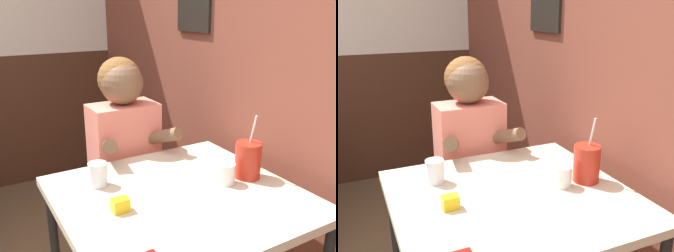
{
  "view_description": "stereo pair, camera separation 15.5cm",
  "coord_description": "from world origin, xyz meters",
  "views": [
    {
      "loc": [
        -0.04,
        -0.81,
        1.47
      ],
      "look_at": [
        0.7,
        0.47,
        1.0
      ],
      "focal_mm": 40.0,
      "sensor_mm": 36.0,
      "label": 1
    },
    {
      "loc": [
        0.1,
        -0.88,
        1.47
      ],
      "look_at": [
        0.7,
        0.47,
        1.0
      ],
      "focal_mm": 40.0,
      "sensor_mm": 36.0,
      "label": 2
    }
  ],
  "objects": [
    {
      "name": "condiment_mustard",
      "position": [
        0.4,
        0.29,
        0.8
      ],
      "size": [
        0.06,
        0.04,
        0.05
      ],
      "color": "yellow",
      "rests_on": "main_table"
    },
    {
      "name": "person_seated",
      "position": [
        0.68,
        0.88,
        0.66
      ],
      "size": [
        0.42,
        0.41,
        1.24
      ],
      "color": "#EA7F6B",
      "rests_on": "ground_plane"
    },
    {
      "name": "main_table",
      "position": [
        0.65,
        0.29,
        0.7
      ],
      "size": [
        0.9,
        0.86,
        0.78
      ],
      "color": "beige",
      "rests_on": "ground_plane"
    },
    {
      "name": "brick_wall_right",
      "position": [
        1.23,
        1.2,
        1.35
      ],
      "size": [
        0.08,
        4.4,
        2.7
      ],
      "color": "brown",
      "rests_on": "ground_plane"
    },
    {
      "name": "cocktail_pitcher",
      "position": [
        0.98,
        0.28,
        0.86
      ],
      "size": [
        0.11,
        0.11,
        0.27
      ],
      "color": "#B22819",
      "rests_on": "main_table"
    },
    {
      "name": "glass_center",
      "position": [
        0.86,
        0.28,
        0.82
      ],
      "size": [
        0.08,
        0.08,
        0.09
      ],
      "color": "silver",
      "rests_on": "main_table"
    },
    {
      "name": "glass_near_pitcher",
      "position": [
        0.41,
        0.52,
        0.83
      ],
      "size": [
        0.08,
        0.08,
        0.1
      ],
      "color": "silver",
      "rests_on": "main_table"
    }
  ]
}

